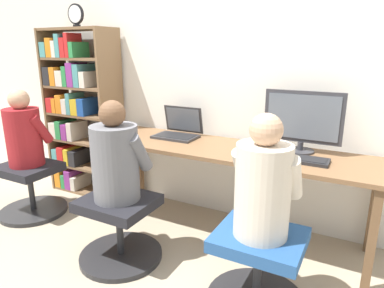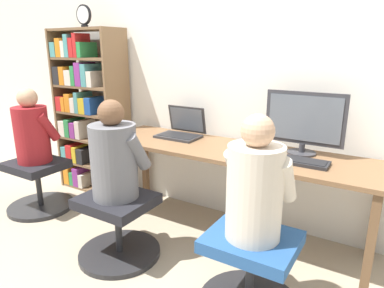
{
  "view_description": "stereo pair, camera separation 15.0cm",
  "coord_description": "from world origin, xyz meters",
  "px_view_note": "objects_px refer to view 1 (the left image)",
  "views": [
    {
      "loc": [
        0.91,
        -2.01,
        1.44
      ],
      "look_at": [
        -0.21,
        0.11,
        0.76
      ],
      "focal_mm": 32.0,
      "sensor_mm": 36.0,
      "label": 1
    },
    {
      "loc": [
        1.04,
        -1.93,
        1.44
      ],
      "look_at": [
        -0.21,
        0.11,
        0.76
      ],
      "focal_mm": 32.0,
      "sensor_mm": 36.0,
      "label": 2
    }
  ],
  "objects_px": {
    "desktop_monitor": "(302,121)",
    "laptop": "(178,131)",
    "desk_clock": "(76,15)",
    "office_chair_left": "(258,269)",
    "bookshelf": "(76,112)",
    "person_at_monitor": "(263,184)",
    "office_chair_side": "(31,188)",
    "person_at_laptop": "(116,158)",
    "person_near_shelf": "(24,133)",
    "office_chair_right": "(120,228)",
    "keyboard": "(297,159)"
  },
  "relations": [
    {
      "from": "bookshelf",
      "to": "office_chair_left",
      "type": "bearing_deg",
      "value": -19.96
    },
    {
      "from": "keyboard",
      "to": "person_at_laptop",
      "type": "distance_m",
      "value": 1.2
    },
    {
      "from": "desktop_monitor",
      "to": "keyboard",
      "type": "distance_m",
      "value": 0.3
    },
    {
      "from": "person_at_laptop",
      "to": "office_chair_side",
      "type": "height_order",
      "value": "person_at_laptop"
    },
    {
      "from": "office_chair_left",
      "to": "bookshelf",
      "type": "bearing_deg",
      "value": 160.04
    },
    {
      "from": "person_at_monitor",
      "to": "bookshelf",
      "type": "height_order",
      "value": "bookshelf"
    },
    {
      "from": "laptop",
      "to": "office_chair_right",
      "type": "height_order",
      "value": "laptop"
    },
    {
      "from": "person_near_shelf",
      "to": "person_at_laptop",
      "type": "bearing_deg",
      "value": -8.79
    },
    {
      "from": "office_chair_right",
      "to": "person_at_laptop",
      "type": "xyz_separation_m",
      "value": [
        -0.0,
        0.01,
        0.51
      ]
    },
    {
      "from": "laptop",
      "to": "office_chair_right",
      "type": "relative_size",
      "value": 0.62
    },
    {
      "from": "office_chair_left",
      "to": "bookshelf",
      "type": "height_order",
      "value": "bookshelf"
    },
    {
      "from": "bookshelf",
      "to": "office_chair_side",
      "type": "bearing_deg",
      "value": -90.27
    },
    {
      "from": "laptop",
      "to": "office_chair_left",
      "type": "relative_size",
      "value": 0.62
    },
    {
      "from": "bookshelf",
      "to": "office_chair_side",
      "type": "height_order",
      "value": "bookshelf"
    },
    {
      "from": "person_at_laptop",
      "to": "office_chair_side",
      "type": "xyz_separation_m",
      "value": [
        -1.15,
        0.17,
        -0.51
      ]
    },
    {
      "from": "desk_clock",
      "to": "office_chair_left",
      "type": "bearing_deg",
      "value": -19.68
    },
    {
      "from": "desktop_monitor",
      "to": "bookshelf",
      "type": "relative_size",
      "value": 0.34
    },
    {
      "from": "desk_clock",
      "to": "office_chair_side",
      "type": "height_order",
      "value": "desk_clock"
    },
    {
      "from": "laptop",
      "to": "office_chair_side",
      "type": "bearing_deg",
      "value": -153.0
    },
    {
      "from": "office_chair_right",
      "to": "office_chair_left",
      "type": "bearing_deg",
      "value": 0.16
    },
    {
      "from": "office_chair_right",
      "to": "person_at_laptop",
      "type": "bearing_deg",
      "value": 90.0
    },
    {
      "from": "person_near_shelf",
      "to": "bookshelf",
      "type": "bearing_deg",
      "value": 89.72
    },
    {
      "from": "desktop_monitor",
      "to": "person_near_shelf",
      "type": "distance_m",
      "value": 2.27
    },
    {
      "from": "person_at_monitor",
      "to": "person_near_shelf",
      "type": "height_order",
      "value": "person_at_monitor"
    },
    {
      "from": "desk_clock",
      "to": "laptop",
      "type": "bearing_deg",
      "value": 4.56
    },
    {
      "from": "keyboard",
      "to": "person_near_shelf",
      "type": "relative_size",
      "value": 0.62
    },
    {
      "from": "keyboard",
      "to": "desk_clock",
      "type": "xyz_separation_m",
      "value": [
        -2.0,
        0.1,
        0.99
      ]
    },
    {
      "from": "desktop_monitor",
      "to": "person_at_laptop",
      "type": "xyz_separation_m",
      "value": [
        -1.02,
        -0.8,
        -0.2
      ]
    },
    {
      "from": "keyboard",
      "to": "person_near_shelf",
      "type": "height_order",
      "value": "person_near_shelf"
    },
    {
      "from": "office_chair_left",
      "to": "person_at_laptop",
      "type": "distance_m",
      "value": 1.11
    },
    {
      "from": "desktop_monitor",
      "to": "laptop",
      "type": "bearing_deg",
      "value": -177.98
    },
    {
      "from": "person_at_monitor",
      "to": "keyboard",
      "type": "bearing_deg",
      "value": 84.66
    },
    {
      "from": "desktop_monitor",
      "to": "office_chair_left",
      "type": "distance_m",
      "value": 1.07
    },
    {
      "from": "keyboard",
      "to": "office_chair_side",
      "type": "height_order",
      "value": "keyboard"
    },
    {
      "from": "office_chair_left",
      "to": "person_at_monitor",
      "type": "relative_size",
      "value": 0.86
    },
    {
      "from": "desktop_monitor",
      "to": "office_chair_right",
      "type": "height_order",
      "value": "desktop_monitor"
    },
    {
      "from": "person_at_monitor",
      "to": "office_chair_side",
      "type": "height_order",
      "value": "person_at_monitor"
    },
    {
      "from": "bookshelf",
      "to": "person_near_shelf",
      "type": "distance_m",
      "value": 0.6
    },
    {
      "from": "keyboard",
      "to": "bookshelf",
      "type": "xyz_separation_m",
      "value": [
        -2.19,
        0.18,
        0.1
      ]
    },
    {
      "from": "laptop",
      "to": "person_at_laptop",
      "type": "distance_m",
      "value": 0.77
    },
    {
      "from": "laptop",
      "to": "person_near_shelf",
      "type": "xyz_separation_m",
      "value": [
        -1.17,
        -0.59,
        -0.02
      ]
    },
    {
      "from": "person_at_laptop",
      "to": "bookshelf",
      "type": "relative_size",
      "value": 0.41
    },
    {
      "from": "office_chair_right",
      "to": "office_chair_side",
      "type": "distance_m",
      "value": 1.16
    },
    {
      "from": "keyboard",
      "to": "office_chair_left",
      "type": "distance_m",
      "value": 0.77
    },
    {
      "from": "keyboard",
      "to": "desk_clock",
      "type": "bearing_deg",
      "value": 177.15
    },
    {
      "from": "person_at_laptop",
      "to": "bookshelf",
      "type": "bearing_deg",
      "value": 145.99
    },
    {
      "from": "keyboard",
      "to": "desk_clock",
      "type": "distance_m",
      "value": 2.23
    },
    {
      "from": "person_at_monitor",
      "to": "office_chair_side",
      "type": "bearing_deg",
      "value": 175.46
    },
    {
      "from": "office_chair_right",
      "to": "bookshelf",
      "type": "height_order",
      "value": "bookshelf"
    },
    {
      "from": "laptop",
      "to": "bookshelf",
      "type": "distance_m",
      "value": 1.17
    }
  ]
}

